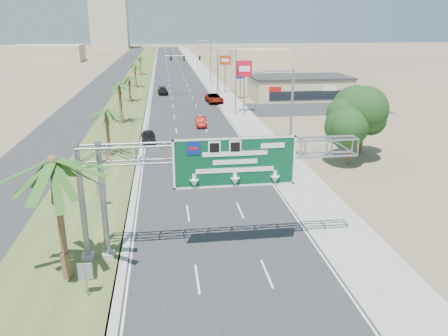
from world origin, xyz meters
The scene contains 30 objects.
road centered at (0.00, 110.00, 0.01)m, with size 12.00×300.00×0.02m, color #28282B.
sidewalk_right centered at (8.50, 110.00, 0.05)m, with size 4.00×300.00×0.10m, color #9E9B93.
median_grass centered at (-10.00, 110.00, 0.06)m, with size 7.00×300.00×0.12m, color #3B4E22.
opposing_road centered at (-17.00, 110.00, 0.01)m, with size 8.00×300.00×0.02m, color #28282B.
sign_gantry centered at (-1.06, 9.93, 6.06)m, with size 16.75×1.24×7.50m.
palm_near centered at (-9.20, 8.00, 6.93)m, with size 5.70×5.70×8.35m.
palm_row_b centered at (-9.50, 32.00, 4.90)m, with size 3.99×3.99×5.95m.
palm_row_c centered at (-9.50, 48.00, 5.66)m, with size 3.99×3.99×6.75m.
palm_row_d centered at (-9.50, 66.00, 4.42)m, with size 3.99×3.99×5.45m.
palm_row_e centered at (-9.50, 85.00, 5.09)m, with size 3.99×3.99×6.15m.
palm_row_f centered at (-9.50, 110.00, 4.71)m, with size 3.99×3.99×5.75m.
streetlight_near centered at (7.30, 22.00, 4.69)m, with size 3.27×0.44×10.00m.
streetlight_mid centered at (7.30, 52.00, 4.69)m, with size 3.27×0.44×10.00m.
streetlight_far centered at (7.30, 88.00, 4.69)m, with size 3.27×0.44×10.00m.
signal_mast centered at (5.17, 71.97, 4.85)m, with size 10.28×0.71×8.00m.
store_building centered at (22.00, 66.00, 2.00)m, with size 18.00×10.00×4.00m, color tan.
oak_near centered at (15.00, 26.00, 4.53)m, with size 4.50×4.50×6.80m.
oak_far centered at (18.00, 30.00, 3.82)m, with size 3.50×3.50×5.60m.
median_signback_a centered at (-7.80, 6.00, 1.45)m, with size 0.75×0.08×2.08m.
median_signback_b centered at (-8.50, 18.00, 1.45)m, with size 0.75×0.08×2.08m.
tower_distant centered at (-32.00, 250.00, 17.50)m, with size 20.00×16.00×35.00m, color tan.
building_distant_left centered at (-45.00, 160.00, 3.00)m, with size 24.00×14.00×6.00m, color tan.
building_distant_right centered at (30.00, 140.00, 2.50)m, with size 20.00×12.00×5.00m, color tan.
car_left_lane centered at (-5.50, 37.32, 0.71)m, with size 1.67×4.16×1.42m, color black.
car_mid_lane centered at (1.50, 45.03, 0.65)m, with size 1.38×3.95×1.30m, color maroon.
car_right_lane centered at (5.50, 63.56, 0.80)m, with size 2.64×5.72×1.59m, color gray.
car_far centered at (-3.64, 74.69, 0.69)m, with size 1.93×4.75×1.38m, color black.
pole_sign_red_near centered at (9.00, 53.08, 6.57)m, with size 2.41×0.47×8.41m.
pole_sign_blue centered at (10.83, 66.83, 5.13)m, with size 1.98×0.97×7.08m.
pole_sign_red_far centered at (9.00, 74.43, 6.06)m, with size 2.19×0.93×7.71m.
Camera 1 is at (-3.41, -14.29, 13.68)m, focal length 35.00 mm.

